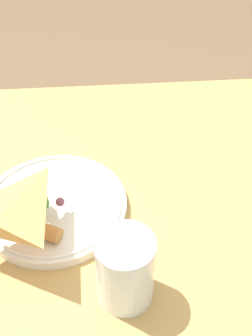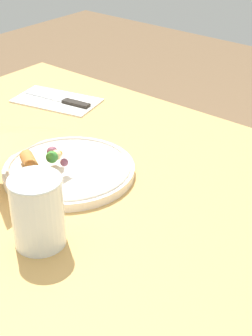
# 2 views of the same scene
# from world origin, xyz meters

# --- Properties ---
(dining_table) EXTENTS (1.29, 0.74, 0.72)m
(dining_table) POSITION_xyz_m (0.00, 0.00, 0.62)
(dining_table) COLOR tan
(dining_table) RESTS_ON ground_plane
(plate_pizza) EXTENTS (0.24, 0.24, 0.05)m
(plate_pizza) POSITION_xyz_m (0.16, 0.01, 0.73)
(plate_pizza) COLOR silver
(plate_pizza) RESTS_ON dining_table
(milk_glass) EXTENTS (0.08, 0.08, 0.11)m
(milk_glass) POSITION_xyz_m (0.06, 0.17, 0.77)
(milk_glass) COLOR white
(milk_glass) RESTS_ON dining_table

